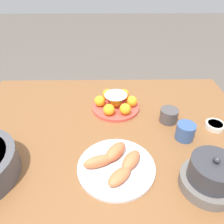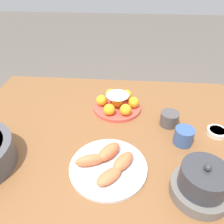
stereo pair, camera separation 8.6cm
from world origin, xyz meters
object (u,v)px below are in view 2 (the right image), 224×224
(cake_plate, at_px, (118,103))
(warming_pot, at_px, (202,184))
(dining_table, at_px, (106,142))
(seafood_platter, at_px, (108,164))
(cup_near, at_px, (169,119))
(cup_far, at_px, (184,136))
(sauce_bowl, at_px, (217,132))

(cake_plate, bearing_deg, warming_pot, 122.27)
(dining_table, xyz_separation_m, warming_pot, (-0.36, 0.31, 0.14))
(dining_table, height_order, seafood_platter, seafood_platter)
(dining_table, relative_size, cup_near, 16.04)
(dining_table, bearing_deg, cup_far, 170.09)
(cup_near, bearing_deg, cup_far, 109.50)
(sauce_bowl, bearing_deg, cake_plate, -19.78)
(dining_table, distance_m, seafood_platter, 0.25)
(seafood_platter, xyz_separation_m, cup_far, (-0.31, -0.17, 0.02))
(dining_table, relative_size, cup_far, 16.82)
(cake_plate, height_order, cup_near, cake_plate)
(seafood_platter, height_order, warming_pot, warming_pot)
(warming_pot, bearing_deg, dining_table, -41.53)
(dining_table, relative_size, cake_plate, 5.56)
(seafood_platter, distance_m, cup_far, 0.35)
(sauce_bowl, relative_size, cup_far, 1.07)
(seafood_platter, distance_m, warming_pot, 0.34)
(sauce_bowl, height_order, warming_pot, warming_pot)
(cup_near, bearing_deg, cake_plate, -23.86)
(dining_table, height_order, cup_far, cup_far)
(cup_near, bearing_deg, warming_pot, 98.16)
(warming_pot, bearing_deg, cup_far, -87.74)
(dining_table, bearing_deg, sauce_bowl, -178.85)
(cake_plate, bearing_deg, dining_table, 76.30)
(warming_pot, bearing_deg, cake_plate, -57.73)
(dining_table, height_order, warming_pot, warming_pot)
(cake_plate, bearing_deg, seafood_platter, 88.49)
(cake_plate, distance_m, cup_far, 0.38)
(dining_table, relative_size, sauce_bowl, 15.74)
(seafood_platter, bearing_deg, cup_near, -132.52)
(dining_table, relative_size, warming_pot, 7.01)
(dining_table, distance_m, cup_far, 0.37)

